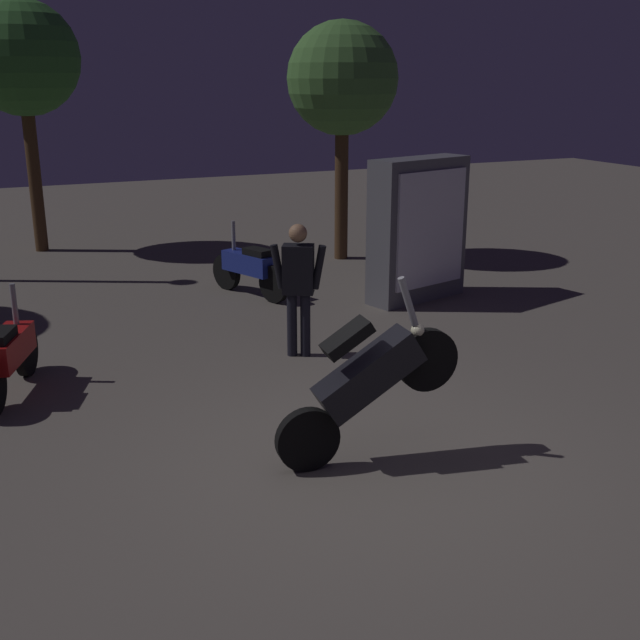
{
  "coord_description": "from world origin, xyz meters",
  "views": [
    {
      "loc": [
        -2.88,
        -5.46,
        3.23
      ],
      "look_at": [
        0.08,
        1.07,
        1.0
      ],
      "focal_mm": 44.24,
      "sensor_mm": 36.0,
      "label": 1
    }
  ],
  "objects_px": {
    "motorcycle_red_parked_right": "(8,354)",
    "kiosk_billboard": "(418,230)",
    "motorcycle_black_foreground": "(368,380)",
    "person_rider_beside": "(298,279)",
    "motorcycle_blue_parked_left": "(249,268)"
  },
  "relations": [
    {
      "from": "person_rider_beside",
      "to": "kiosk_billboard",
      "type": "bearing_deg",
      "value": 150.49
    },
    {
      "from": "motorcycle_black_foreground",
      "to": "kiosk_billboard",
      "type": "relative_size",
      "value": 0.79
    },
    {
      "from": "motorcycle_blue_parked_left",
      "to": "motorcycle_red_parked_right",
      "type": "xyz_separation_m",
      "value": [
        -3.6,
        -2.63,
        0.0
      ]
    },
    {
      "from": "motorcycle_black_foreground",
      "to": "person_rider_beside",
      "type": "height_order",
      "value": "motorcycle_black_foreground"
    },
    {
      "from": "motorcycle_red_parked_right",
      "to": "kiosk_billboard",
      "type": "xyz_separation_m",
      "value": [
        5.83,
        1.44,
        0.61
      ]
    },
    {
      "from": "kiosk_billboard",
      "to": "motorcycle_red_parked_right",
      "type": "bearing_deg",
      "value": -0.73
    },
    {
      "from": "motorcycle_red_parked_right",
      "to": "person_rider_beside",
      "type": "distance_m",
      "value": 3.28
    },
    {
      "from": "motorcycle_black_foreground",
      "to": "kiosk_billboard",
      "type": "distance_m",
      "value": 5.33
    },
    {
      "from": "person_rider_beside",
      "to": "kiosk_billboard",
      "type": "relative_size",
      "value": 0.76
    },
    {
      "from": "motorcycle_red_parked_right",
      "to": "person_rider_beside",
      "type": "relative_size",
      "value": 0.99
    },
    {
      "from": "motorcycle_black_foreground",
      "to": "person_rider_beside",
      "type": "bearing_deg",
      "value": 84.0
    },
    {
      "from": "motorcycle_blue_parked_left",
      "to": "kiosk_billboard",
      "type": "bearing_deg",
      "value": -139.62
    },
    {
      "from": "motorcycle_red_parked_right",
      "to": "kiosk_billboard",
      "type": "bearing_deg",
      "value": -54.81
    },
    {
      "from": "person_rider_beside",
      "to": "kiosk_billboard",
      "type": "height_order",
      "value": "kiosk_billboard"
    },
    {
      "from": "motorcycle_black_foreground",
      "to": "motorcycle_red_parked_right",
      "type": "height_order",
      "value": "motorcycle_black_foreground"
    }
  ]
}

